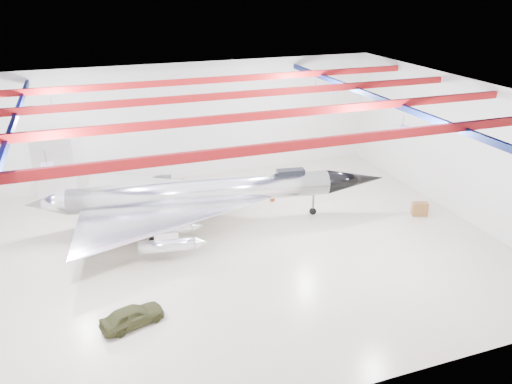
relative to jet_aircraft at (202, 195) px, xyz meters
name	(u,v)px	position (x,y,z in m)	size (l,w,h in m)	color
floor	(220,249)	(0.16, -4.30, -2.51)	(40.00, 40.00, 0.00)	beige
wall_back	(175,123)	(0.16, 10.70, 2.99)	(40.00, 40.00, 0.00)	silver
wall_right	(458,148)	(20.16, -4.30, 2.99)	(30.00, 30.00, 0.00)	silver
ceiling	(215,98)	(0.16, -4.30, 8.49)	(40.00, 40.00, 0.00)	#0A0F38
ceiling_structure	(215,108)	(0.16, -4.30, 7.81)	(39.50, 29.50, 1.08)	maroon
jet_aircraft	(202,195)	(0.00, 0.00, 0.00)	(28.03, 18.14, 7.66)	silver
jeep	(132,316)	(-6.78, -10.91, -1.90)	(1.43, 3.57, 1.21)	#373A1D
desk	(420,209)	(17.16, -4.39, -1.94)	(1.24, 0.62, 1.13)	brown
crate_ply	(145,221)	(-4.33, 1.58, -2.31)	(0.58, 0.47, 0.41)	olive
toolbox_red	(202,210)	(0.45, 2.15, -2.36)	(0.44, 0.35, 0.31)	maroon
parts_bin	(204,198)	(1.18, 4.58, -2.32)	(0.56, 0.45, 0.39)	olive
crate_small	(131,229)	(-5.58, 0.74, -2.38)	(0.38, 0.30, 0.27)	#59595B
tool_chest	(273,199)	(6.82, 2.35, -2.33)	(0.39, 0.39, 0.35)	maroon
oil_barrel	(158,224)	(-3.49, 0.80, -2.31)	(0.58, 0.46, 0.40)	olive
spares_box	(185,191)	(-0.02, 6.67, -2.31)	(0.45, 0.45, 0.40)	#59595B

